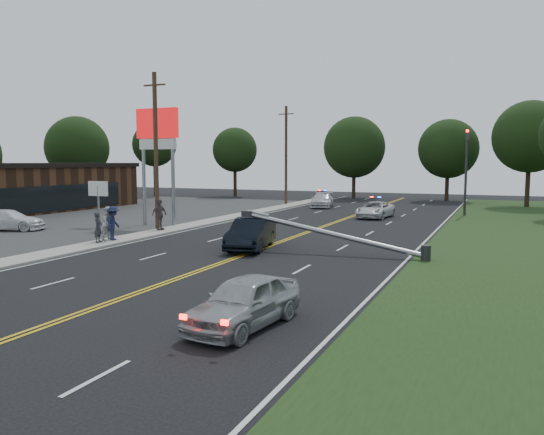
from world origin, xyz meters
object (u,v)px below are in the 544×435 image
at_px(waiting_sedan, 244,301).
at_px(bystander_c, 113,223).
at_px(crashed_sedan, 251,234).
at_px(bystander_b, 109,223).
at_px(emergency_b, 322,200).
at_px(utility_pole_mid, 156,151).
at_px(bystander_d, 159,215).
at_px(fallen_streetlight, 341,236).
at_px(utility_pole_far, 286,155).
at_px(small_sign, 98,193).
at_px(parked_car, 8,220).
at_px(emergency_a, 375,210).
at_px(traffic_signal, 466,164).
at_px(pylon_sign, 157,138).
at_px(bystander_a, 98,227).

height_order(waiting_sedan, bystander_c, bystander_c).
bearing_deg(crashed_sedan, bystander_b, 175.08).
bearing_deg(emergency_b, utility_pole_mid, -114.01).
bearing_deg(bystander_d, fallen_streetlight, -91.62).
bearing_deg(crashed_sedan, utility_pole_far, 96.57).
height_order(small_sign, fallen_streetlight, small_sign).
xyz_separation_m(utility_pole_far, bystander_c, (0.83, -27.19, -4.03)).
bearing_deg(utility_pole_far, bystander_d, -88.54).
relative_size(waiting_sedan, parked_car, 0.89).
relative_size(emergency_b, bystander_b, 2.62).
distance_m(fallen_streetlight, utility_pole_mid, 14.58).
bearing_deg(emergency_a, waiting_sedan, -78.96).
xyz_separation_m(small_sign, utility_pole_mid, (4.80, 0.00, 2.75)).
xyz_separation_m(waiting_sedan, bystander_c, (-13.31, 10.58, 0.36)).
distance_m(waiting_sedan, parked_car, 25.91).
height_order(emergency_a, bystander_d, bystander_d).
bearing_deg(fallen_streetlight, bystander_c, -174.59).
bearing_deg(bystander_c, waiting_sedan, -145.13).
distance_m(traffic_signal, crashed_sedan, 24.09).
xyz_separation_m(pylon_sign, parked_car, (-7.56, -5.83, -5.33)).
distance_m(bystander_b, bystander_d, 4.58).
bearing_deg(emergency_b, pylon_sign, -118.85).
bearing_deg(small_sign, bystander_c, -42.66).
bearing_deg(bystander_a, small_sign, 24.51).
bearing_deg(bystander_c, bystander_b, 69.71).
relative_size(pylon_sign, bystander_c, 4.28).
xyz_separation_m(small_sign, waiting_sedan, (18.94, -15.76, -1.64)).
bearing_deg(parked_car, bystander_d, -93.53).
relative_size(waiting_sedan, bystander_d, 2.08).
relative_size(pylon_sign, emergency_b, 1.66).
xyz_separation_m(utility_pole_far, parked_car, (-8.86, -25.83, -4.42)).
xyz_separation_m(small_sign, emergency_b, (9.02, 20.98, -1.64)).
relative_size(emergency_b, bystander_a, 2.97).
bearing_deg(small_sign, utility_pole_far, 77.69).
bearing_deg(traffic_signal, emergency_b, 167.34).
xyz_separation_m(utility_pole_mid, bystander_b, (0.52, -5.17, -4.05)).
bearing_deg(bystander_c, emergency_a, -45.88).
height_order(fallen_streetlight, waiting_sedan, fallen_streetlight).
bearing_deg(crashed_sedan, pylon_sign, 136.52).
relative_size(utility_pole_mid, emergency_a, 2.18).
relative_size(small_sign, emergency_b, 0.64).
height_order(pylon_sign, bystander_d, pylon_sign).
relative_size(parked_car, emergency_b, 0.95).
bearing_deg(bystander_b, traffic_signal, -24.36).
height_order(utility_pole_mid, emergency_a, utility_pole_mid).
relative_size(crashed_sedan, bystander_a, 2.93).
xyz_separation_m(utility_pole_mid, crashed_sedan, (8.72, -4.17, -4.30)).
height_order(crashed_sedan, bystander_d, bystander_d).
xyz_separation_m(utility_pole_mid, parked_car, (-8.86, -3.83, -4.42)).
height_order(small_sign, bystander_a, small_sign).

